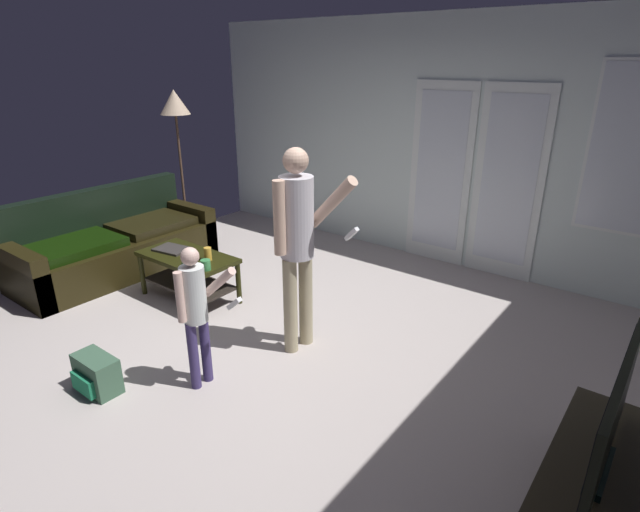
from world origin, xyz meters
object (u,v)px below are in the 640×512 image
flat_screen_tv (612,422)px  cup_near_edge (206,265)px  tv_stand (590,506)px  leather_couch (114,246)px  person_adult (298,235)px  tv_remote_black (191,264)px  dvd_remote_slim (191,256)px  floor_lamp (175,109)px  coffee_table (188,267)px  laptop_closed (172,249)px  cup_by_laptop (208,254)px  person_child (196,306)px  backpack (96,374)px

flat_screen_tv → cup_near_edge: (-3.28, 0.42, -0.20)m
tv_stand → leather_couch: bearing=174.2°
person_adult → cup_near_edge: (-1.01, -0.09, -0.48)m
person_adult → cup_near_edge: size_ratio=17.34×
tv_remote_black → dvd_remote_slim: (-0.16, 0.13, 0.00)m
tv_stand → floor_lamp: size_ratio=0.72×
leather_couch → dvd_remote_slim: (1.30, 0.04, 0.18)m
floor_lamp → dvd_remote_slim: (1.59, -1.19, -1.18)m
flat_screen_tv → tv_remote_black: flat_screen_tv is taller
coffee_table → laptop_closed: bearing=-179.2°
dvd_remote_slim → cup_by_laptop: bearing=22.8°
leather_couch → tv_remote_black: size_ratio=12.64×
person_child → person_adult: bearing=74.1°
laptop_closed → person_child: bearing=-40.4°
tv_stand → backpack: tv_stand is taller
tv_stand → cup_by_laptop: 3.51m
tv_stand → tv_remote_black: 3.51m
person_adult → laptop_closed: (-1.67, 0.03, -0.51)m
coffee_table → tv_stand: size_ratio=0.73×
leather_couch → person_child: (2.43, -0.81, 0.35)m
flat_screen_tv → person_child: size_ratio=1.00×
backpack → tv_remote_black: 1.35m
leather_couch → laptop_closed: size_ratio=6.51×
laptop_closed → cup_by_laptop: size_ratio=2.63×
floor_lamp → dvd_remote_slim: bearing=-36.8°
coffee_table → person_child: person_child is taller
tv_stand → dvd_remote_slim: bearing=171.6°
person_child → laptop_closed: 1.68m
leather_couch → person_adult: (2.67, 0.02, 0.69)m
person_adult → tv_remote_black: (-1.21, -0.11, -0.51)m
laptop_closed → dvd_remote_slim: 0.30m
laptop_closed → cup_by_laptop: 0.49m
backpack → cup_near_edge: (-0.23, 1.25, 0.38)m
person_child → dvd_remote_slim: person_child is taller
leather_couch → laptop_closed: leather_couch is taller
flat_screen_tv → person_child: (-2.51, -0.32, -0.07)m
tv_stand → person_adult: person_adult is taller
person_child → tv_remote_black: person_child is taller
floor_lamp → tv_stand: bearing=-18.3°
tv_stand → flat_screen_tv: bearing=114.4°
floor_lamp → cup_by_laptop: floor_lamp is taller
coffee_table → flat_screen_tv: size_ratio=0.93×
tv_stand → cup_by_laptop: bearing=170.3°
laptop_closed → backpack: bearing=-66.6°
coffee_table → person_adult: (1.44, -0.03, 0.65)m
leather_couch → laptop_closed: (1.00, 0.05, 0.18)m
backpack → laptop_closed: laptop_closed is taller
person_adult → person_child: (-0.24, -0.83, -0.34)m
flat_screen_tv → backpack: 3.21m
tv_stand → laptop_closed: bearing=172.1°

